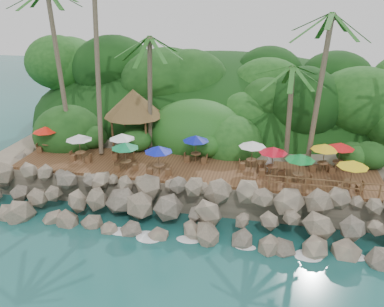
# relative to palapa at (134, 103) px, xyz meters

# --- Properties ---
(ground) EXTENTS (140.00, 140.00, 0.00)m
(ground) POSITION_rel_palapa_xyz_m (5.67, -10.02, -5.79)
(ground) COLOR #19514F
(ground) RESTS_ON ground
(land_base) EXTENTS (32.00, 25.20, 2.10)m
(land_base) POSITION_rel_palapa_xyz_m (5.67, 5.98, -4.74)
(land_base) COLOR gray
(land_base) RESTS_ON ground
(jungle_hill) EXTENTS (44.80, 28.00, 15.40)m
(jungle_hill) POSITION_rel_palapa_xyz_m (5.67, 13.48, -5.79)
(jungle_hill) COLOR #143811
(jungle_hill) RESTS_ON ground
(seawall) EXTENTS (29.00, 4.00, 2.30)m
(seawall) POSITION_rel_palapa_xyz_m (5.67, -8.02, -4.64)
(seawall) COLOR gray
(seawall) RESTS_ON ground
(terrace) EXTENTS (26.00, 5.00, 0.20)m
(terrace) POSITION_rel_palapa_xyz_m (5.67, -4.02, -3.59)
(terrace) COLOR brown
(terrace) RESTS_ON land_base
(jungle_foliage) EXTENTS (44.00, 16.00, 12.00)m
(jungle_foliage) POSITION_rel_palapa_xyz_m (5.67, 4.98, -5.79)
(jungle_foliage) COLOR #143811
(jungle_foliage) RESTS_ON ground
(foam_line) EXTENTS (25.20, 0.80, 0.06)m
(foam_line) POSITION_rel_palapa_xyz_m (5.67, -9.72, -5.76)
(foam_line) COLOR white
(foam_line) RESTS_ON ground
(palms) EXTENTS (31.65, 6.94, 14.27)m
(palms) POSITION_rel_palapa_xyz_m (6.76, -1.33, 6.60)
(palms) COLOR brown
(palms) RESTS_ON ground
(palapa) EXTENTS (4.88, 4.88, 4.60)m
(palapa) POSITION_rel_palapa_xyz_m (0.00, 0.00, 0.00)
(palapa) COLOR brown
(palapa) RESTS_ON ground
(dining_clusters) EXTENTS (24.26, 5.14, 2.11)m
(dining_clusters) POSITION_rel_palapa_xyz_m (6.92, -4.09, -1.74)
(dining_clusters) COLOR brown
(dining_clusters) RESTS_ON terrace
(railing) EXTENTS (8.30, 0.10, 1.00)m
(railing) POSITION_rel_palapa_xyz_m (15.05, -6.37, -2.88)
(railing) COLOR brown
(railing) RESTS_ON terrace
(waiter) EXTENTS (0.68, 0.50, 1.72)m
(waiter) POSITION_rel_palapa_xyz_m (11.12, -3.66, -2.63)
(waiter) COLOR white
(waiter) RESTS_ON terrace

